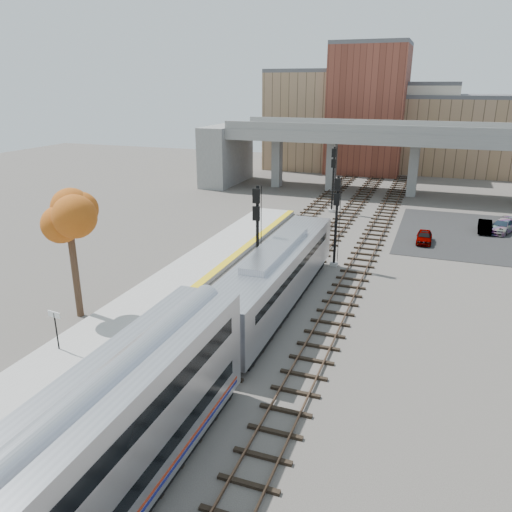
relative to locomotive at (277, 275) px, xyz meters
The scene contains 16 objects.
ground 5.65m from the locomotive, 101.15° to the right, with size 160.00×160.00×0.00m, color #47423D.
platform 9.91m from the locomotive, 148.40° to the right, with size 4.50×60.00×0.35m, color #9E9E99.
yellow_strip 8.35m from the locomotive, 141.37° to the right, with size 0.70×60.00×0.01m, color yellow.
tracks 7.74m from the locomotive, 90.51° to the left, with size 10.70×95.00×0.25m.
overpass 40.27m from the locomotive, 84.39° to the left, with size 54.00×12.00×9.50m.
buildings_far 61.75m from the locomotive, 89.76° to the left, with size 43.00×21.00×20.60m.
parking_lot 26.45m from the locomotive, 60.44° to the left, with size 14.00×18.00×0.04m, color black.
locomotive is the anchor object (origin of this frame).
signal_mast_near 3.34m from the locomotive, 137.00° to the left, with size 0.60×0.64×7.77m.
signal_mast_mid 9.51m from the locomotive, 77.70° to the left, with size 0.60×0.64×7.49m.
signal_mast_far 27.37m from the locomotive, 94.41° to the left, with size 0.60×0.64×7.55m.
station_sign 13.86m from the locomotive, 132.51° to the right, with size 0.90×0.16×2.27m.
tree 13.56m from the locomotive, 153.47° to the right, with size 3.60×3.60×8.78m.
car_a 20.40m from the locomotive, 64.70° to the left, with size 1.39×3.45×1.18m, color #99999E.
car_b 28.25m from the locomotive, 59.60° to the left, with size 1.25×3.57×1.18m, color #99999E.
car_c 29.50m from the locomotive, 57.29° to the left, with size 1.81×4.44×1.29m, color #99999E.
Camera 1 is at (10.43, -24.31, 14.31)m, focal length 35.00 mm.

